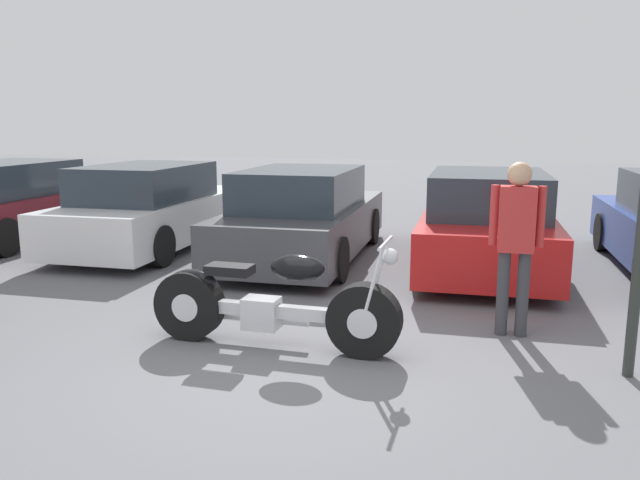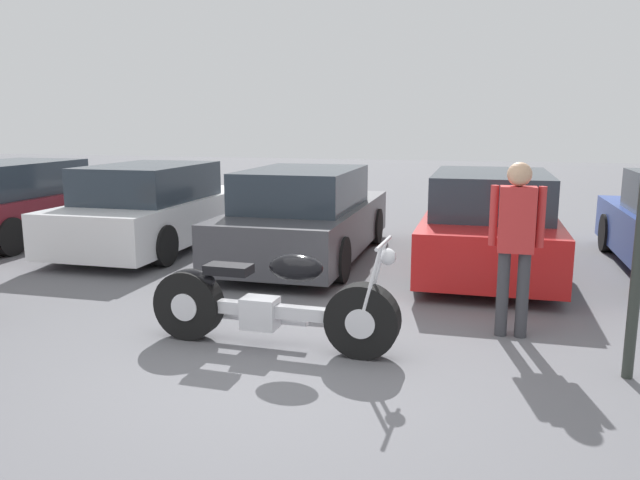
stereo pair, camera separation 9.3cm
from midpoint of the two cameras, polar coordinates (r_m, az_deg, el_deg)
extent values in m
plane|color=slate|center=(5.52, -3.00, -11.82)|extent=(60.00, 60.00, 0.00)
cylinder|color=black|center=(5.72, 4.38, -7.36)|extent=(0.69, 0.23, 0.69)
cylinder|color=silver|center=(5.72, 4.38, -7.36)|extent=(0.28, 0.23, 0.27)
cylinder|color=black|center=(6.31, -11.48, -5.80)|extent=(0.69, 0.23, 0.69)
cylinder|color=silver|center=(6.31, -11.48, -5.80)|extent=(0.28, 0.23, 0.27)
cube|color=silver|center=(5.95, -3.96, -6.45)|extent=(1.35, 0.16, 0.12)
cube|color=silver|center=(6.00, -5.05, -6.65)|extent=(0.35, 0.25, 0.30)
ellipsoid|color=black|center=(5.76, -1.74, -2.56)|extent=(0.53, 0.32, 0.26)
cube|color=black|center=(6.02, -7.92, -2.66)|extent=(0.45, 0.26, 0.09)
ellipsoid|color=black|center=(6.22, -11.16, -3.57)|extent=(0.49, 0.22, 0.20)
cylinder|color=silver|center=(5.51, 5.14, -4.12)|extent=(0.22, 0.04, 0.74)
cylinder|color=silver|center=(5.68, 5.51, -3.67)|extent=(0.22, 0.04, 0.74)
cylinder|color=silver|center=(5.50, 6.32, -0.28)|extent=(0.06, 0.62, 0.03)
sphere|color=silver|center=(5.52, 6.70, -1.53)|extent=(0.15, 0.15, 0.15)
cylinder|color=silver|center=(6.25, -6.65, -6.97)|extent=(1.34, 0.13, 0.08)
cube|color=maroon|center=(12.64, -25.19, 2.39)|extent=(1.77, 4.47, 0.68)
cube|color=#28333D|center=(12.37, -26.22, 5.10)|extent=(1.56, 2.32, 0.58)
cylinder|color=black|center=(14.25, -24.16, 2.55)|extent=(0.20, 0.62, 0.62)
cylinder|color=black|center=(13.28, -18.58, 2.40)|extent=(0.20, 0.62, 0.62)
cylinder|color=black|center=(11.10, -26.37, 0.28)|extent=(0.20, 0.62, 0.62)
cube|color=white|center=(11.06, -14.30, 2.03)|extent=(1.77, 4.47, 0.68)
cube|color=#28333D|center=(10.75, -15.15, 5.13)|extent=(1.56, 2.32, 0.58)
cylinder|color=black|center=(12.68, -14.53, 2.25)|extent=(0.20, 0.62, 0.62)
cylinder|color=black|center=(11.97, -7.60, 2.01)|extent=(0.20, 0.62, 0.62)
cylinder|color=black|center=(10.39, -21.94, -0.03)|extent=(0.20, 0.62, 0.62)
cylinder|color=black|center=(9.50, -13.90, -0.50)|extent=(0.20, 0.62, 0.62)
cube|color=#3D3D42|center=(9.78, -0.84, 1.25)|extent=(1.77, 4.47, 0.68)
cube|color=#28333D|center=(9.44, -1.28, 4.76)|extent=(1.56, 2.32, 0.58)
cylinder|color=black|center=(11.35, -2.98, 1.61)|extent=(0.20, 0.62, 0.62)
cylinder|color=black|center=(10.97, 5.26, 1.26)|extent=(0.20, 0.62, 0.62)
cylinder|color=black|center=(8.80, -8.45, -1.19)|extent=(0.20, 0.62, 0.62)
cylinder|color=black|center=(8.30, 2.11, -1.81)|extent=(0.20, 0.62, 0.62)
cube|color=red|center=(9.51, 15.44, 0.58)|extent=(1.77, 4.47, 0.68)
cube|color=#28333D|center=(9.15, 15.65, 4.17)|extent=(1.56, 2.32, 0.58)
cylinder|color=black|center=(10.92, 10.99, 1.06)|extent=(0.20, 0.62, 0.62)
cylinder|color=black|center=(10.95, 19.64, 0.65)|extent=(0.20, 0.62, 0.62)
cylinder|color=black|center=(8.21, 9.69, -2.10)|extent=(0.20, 0.62, 0.62)
cylinder|color=black|center=(8.24, 21.21, -2.64)|extent=(0.20, 0.62, 0.62)
cylinder|color=black|center=(11.35, 25.04, 0.59)|extent=(0.20, 0.62, 0.62)
cylinder|color=#38383D|center=(6.51, 16.74, -4.73)|extent=(0.12, 0.12, 0.86)
cylinder|color=#38383D|center=(6.52, 18.42, -4.81)|extent=(0.12, 0.12, 0.86)
cube|color=red|center=(6.36, 17.97, 1.79)|extent=(0.34, 0.20, 0.65)
cylinder|color=red|center=(6.34, 16.00, 2.17)|extent=(0.08, 0.08, 0.59)
cylinder|color=red|center=(6.37, 19.96, 1.98)|extent=(0.08, 0.08, 0.59)
sphere|color=tan|center=(6.31, 18.20, 5.73)|extent=(0.23, 0.23, 0.23)
camera|label=1|loc=(0.05, -89.61, 0.08)|focal=35.00mm
camera|label=2|loc=(0.05, 90.39, -0.08)|focal=35.00mm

